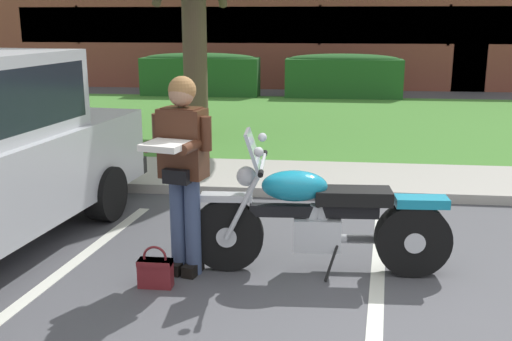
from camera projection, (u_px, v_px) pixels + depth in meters
The scene contains 12 objects.
ground_plane at pixel (354, 319), 4.39m from camera, with size 140.00×140.00×0.00m, color #4C4C51.
curb_strip at pixel (343, 193), 7.35m from camera, with size 60.00×0.20×0.12m, color #ADA89E.
concrete_walk at pixel (342, 177), 8.18m from camera, with size 60.00×1.50×0.08m, color #ADA89E.
grass_lawn at pixel (336, 122), 12.65m from camera, with size 60.00×7.78×0.06m, color #478433.
stall_stripe_0 at pixel (39, 290), 4.86m from camera, with size 0.12×4.40×0.01m, color silver.
stall_stripe_1 at pixel (376, 308), 4.56m from camera, with size 0.12×4.40×0.01m, color silver.
motorcycle at pixel (329, 219), 5.09m from camera, with size 2.24×0.82×1.26m.
rider_person at pixel (182, 161), 4.95m from camera, with size 0.53×0.64×1.70m.
handbag at pixel (155, 271), 4.89m from camera, with size 0.28×0.13×0.36m.
hedge_left at pixel (201, 74), 16.74m from camera, with size 3.30×0.90×1.24m.
hedge_center_left at pixel (343, 75), 16.29m from camera, with size 3.16×0.90×1.24m.
brick_building at pixel (321, 26), 22.29m from camera, with size 22.89×8.72×3.79m.
Camera 1 is at (-0.26, -4.03, 2.15)m, focal length 41.73 mm.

